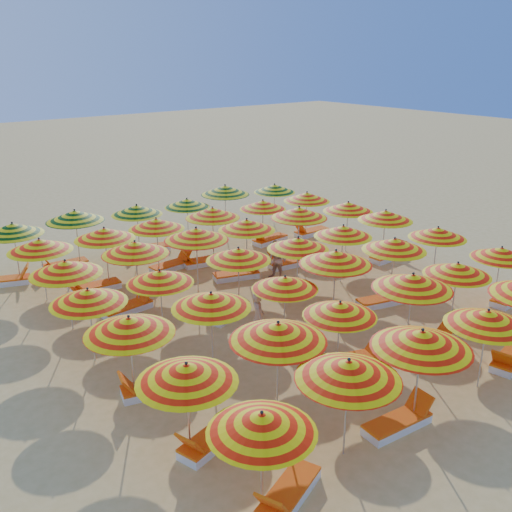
# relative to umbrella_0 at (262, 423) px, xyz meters

# --- Properties ---
(ground) EXTENTS (120.00, 120.00, 0.00)m
(ground) POSITION_rel_umbrella_0_xyz_m (5.78, 7.13, -1.89)
(ground) COLOR #E3B565
(ground) RESTS_ON ground
(umbrella_0) EXTENTS (2.26, 2.26, 2.15)m
(umbrella_0) POSITION_rel_umbrella_0_xyz_m (0.00, 0.00, 0.00)
(umbrella_0) COLOR silver
(umbrella_0) RESTS_ON ground
(umbrella_1) EXTENTS (2.85, 2.85, 2.34)m
(umbrella_1) POSITION_rel_umbrella_0_xyz_m (2.32, 0.11, 0.17)
(umbrella_1) COLOR silver
(umbrella_1) RESTS_ON ground
(umbrella_2) EXTENTS (2.90, 2.90, 2.40)m
(umbrella_2) POSITION_rel_umbrella_0_xyz_m (4.46, -0.06, 0.22)
(umbrella_2) COLOR silver
(umbrella_2) RESTS_ON ground
(umbrella_3) EXTENTS (2.67, 2.67, 2.20)m
(umbrella_3) POSITION_rel_umbrella_0_xyz_m (6.94, -0.17, 0.05)
(umbrella_3) COLOR silver
(umbrella_3) RESTS_ON ground
(umbrella_6) EXTENTS (2.36, 2.36, 2.25)m
(umbrella_6) POSITION_rel_umbrella_0_xyz_m (-0.26, 2.12, 0.09)
(umbrella_6) COLOR silver
(umbrella_6) RESTS_ON ground
(umbrella_7) EXTENTS (2.45, 2.45, 2.40)m
(umbrella_7) POSITION_rel_umbrella_0_xyz_m (2.18, 2.17, 0.22)
(umbrella_7) COLOR silver
(umbrella_7) RESTS_ON ground
(umbrella_8) EXTENTS (2.57, 2.57, 2.07)m
(umbrella_8) POSITION_rel_umbrella_0_xyz_m (4.62, 2.58, -0.07)
(umbrella_8) COLOR silver
(umbrella_8) RESTS_ON ground
(umbrella_9) EXTENTS (2.89, 2.89, 2.38)m
(umbrella_9) POSITION_rel_umbrella_0_xyz_m (7.08, 2.21, 0.21)
(umbrella_9) COLOR silver
(umbrella_9) RESTS_ON ground
(umbrella_10) EXTENTS (2.28, 2.28, 2.16)m
(umbrella_10) POSITION_rel_umbrella_0_xyz_m (9.36, 2.30, 0.01)
(umbrella_10) COLOR silver
(umbrella_10) RESTS_ON ground
(umbrella_11) EXTENTS (2.13, 2.13, 2.09)m
(umbrella_11) POSITION_rel_umbrella_0_xyz_m (11.96, 2.37, -0.05)
(umbrella_11) COLOR silver
(umbrella_11) RESTS_ON ground
(umbrella_12) EXTENTS (2.27, 2.27, 2.30)m
(umbrella_12) POSITION_rel_umbrella_0_xyz_m (-0.28, 4.69, 0.14)
(umbrella_12) COLOR silver
(umbrella_12) RESTS_ON ground
(umbrella_13) EXTENTS (2.79, 2.79, 2.24)m
(umbrella_13) POSITION_rel_umbrella_0_xyz_m (2.10, 4.80, 0.09)
(umbrella_13) COLOR silver
(umbrella_13) RESTS_ON ground
(umbrella_14) EXTENTS (2.26, 2.26, 2.06)m
(umbrella_14) POSITION_rel_umbrella_0_xyz_m (4.66, 4.82, -0.07)
(umbrella_14) COLOR silver
(umbrella_14) RESTS_ON ground
(umbrella_15) EXTENTS (2.36, 2.36, 2.41)m
(umbrella_15) POSITION_rel_umbrella_0_xyz_m (6.75, 4.86, 0.23)
(umbrella_15) COLOR silver
(umbrella_15) RESTS_ON ground
(umbrella_16) EXTENTS (2.43, 2.43, 2.29)m
(umbrella_16) POSITION_rel_umbrella_0_xyz_m (9.42, 4.76, 0.13)
(umbrella_16) COLOR silver
(umbrella_16) RESTS_ON ground
(umbrella_17) EXTENTS (2.76, 2.76, 2.21)m
(umbrella_17) POSITION_rel_umbrella_0_xyz_m (11.89, 4.81, 0.05)
(umbrella_17) COLOR silver
(umbrella_17) RESTS_ON ground
(umbrella_18) EXTENTS (2.74, 2.74, 2.20)m
(umbrella_18) POSITION_rel_umbrella_0_xyz_m (-0.30, 7.12, 0.05)
(umbrella_18) COLOR silver
(umbrella_18) RESTS_ON ground
(umbrella_19) EXTENTS (2.58, 2.58, 2.12)m
(umbrella_19) POSITION_rel_umbrella_0_xyz_m (1.97, 7.33, -0.02)
(umbrella_19) COLOR silver
(umbrella_19) RESTS_ON ground
(umbrella_20) EXTENTS (2.66, 2.66, 2.24)m
(umbrella_20) POSITION_rel_umbrella_0_xyz_m (4.80, 7.29, 0.08)
(umbrella_20) COLOR silver
(umbrella_20) RESTS_ON ground
(umbrella_21) EXTENTS (2.77, 2.77, 2.24)m
(umbrella_21) POSITION_rel_umbrella_0_xyz_m (7.04, 6.93, 0.08)
(umbrella_21) COLOR silver
(umbrella_21) RESTS_ON ground
(umbrella_22) EXTENTS (2.60, 2.60, 2.25)m
(umbrella_22) POSITION_rel_umbrella_0_xyz_m (9.26, 6.97, 0.09)
(umbrella_22) COLOR silver
(umbrella_22) RESTS_ON ground
(umbrella_23) EXTENTS (2.61, 2.61, 2.29)m
(umbrella_23) POSITION_rel_umbrella_0_xyz_m (11.98, 7.30, 0.13)
(umbrella_23) COLOR silver
(umbrella_23) RESTS_ON ground
(umbrella_24) EXTENTS (2.72, 2.72, 2.30)m
(umbrella_24) POSITION_rel_umbrella_0_xyz_m (-0.08, 9.36, 0.14)
(umbrella_24) COLOR silver
(umbrella_24) RESTS_ON ground
(umbrella_25) EXTENTS (2.33, 2.33, 2.35)m
(umbrella_25) POSITION_rel_umbrella_0_xyz_m (2.33, 9.62, 0.18)
(umbrella_25) COLOR silver
(umbrella_25) RESTS_ON ground
(umbrella_26) EXTENTS (2.82, 2.82, 2.41)m
(umbrella_26) POSITION_rel_umbrella_0_xyz_m (4.62, 9.53, 0.23)
(umbrella_26) COLOR silver
(umbrella_26) RESTS_ON ground
(umbrella_27) EXTENTS (2.59, 2.59, 2.28)m
(umbrella_27) POSITION_rel_umbrella_0_xyz_m (6.92, 9.67, 0.12)
(umbrella_27) COLOR silver
(umbrella_27) RESTS_ON ground
(umbrella_28) EXTENTS (2.55, 2.55, 2.39)m
(umbrella_28) POSITION_rel_umbrella_0_xyz_m (9.36, 9.47, 0.22)
(umbrella_28) COLOR silver
(umbrella_28) RESTS_ON ground
(umbrella_29) EXTENTS (2.16, 2.16, 2.23)m
(umbrella_29) POSITION_rel_umbrella_0_xyz_m (11.96, 9.29, 0.07)
(umbrella_29) COLOR silver
(umbrella_29) RESTS_ON ground
(umbrella_30) EXTENTS (2.51, 2.51, 2.27)m
(umbrella_30) POSITION_rel_umbrella_0_xyz_m (0.03, 12.03, 0.11)
(umbrella_30) COLOR silver
(umbrella_30) RESTS_ON ground
(umbrella_31) EXTENTS (2.34, 2.34, 2.28)m
(umbrella_31) POSITION_rel_umbrella_0_xyz_m (2.26, 11.88, 0.12)
(umbrella_31) COLOR silver
(umbrella_31) RESTS_ON ground
(umbrella_32) EXTENTS (2.79, 2.79, 2.24)m
(umbrella_32) POSITION_rel_umbrella_0_xyz_m (4.36, 11.94, 0.08)
(umbrella_32) COLOR silver
(umbrella_32) RESTS_ON ground
(umbrella_33) EXTENTS (2.72, 2.72, 2.32)m
(umbrella_33) POSITION_rel_umbrella_0_xyz_m (6.77, 11.73, 0.15)
(umbrella_33) COLOR silver
(umbrella_33) RESTS_ON ground
(umbrella_34) EXTENTS (2.50, 2.50, 2.12)m
(umbrella_34) POSITION_rel_umbrella_0_xyz_m (9.54, 12.01, -0.02)
(umbrella_34) COLOR silver
(umbrella_34) RESTS_ON ground
(umbrella_35) EXTENTS (2.35, 2.35, 2.21)m
(umbrella_35) POSITION_rel_umbrella_0_xyz_m (11.80, 11.67, 0.06)
(umbrella_35) COLOR silver
(umbrella_35) RESTS_ON ground
(umbrella_36) EXTENTS (2.71, 2.71, 2.31)m
(umbrella_36) POSITION_rel_umbrella_0_xyz_m (-0.17, 14.38, 0.15)
(umbrella_36) COLOR silver
(umbrella_36) RESTS_ON ground
(umbrella_37) EXTENTS (2.86, 2.86, 2.38)m
(umbrella_37) POSITION_rel_umbrella_0_xyz_m (2.20, 14.49, 0.20)
(umbrella_37) COLOR silver
(umbrella_37) RESTS_ON ground
(umbrella_38) EXTENTS (2.73, 2.73, 2.23)m
(umbrella_38) POSITION_rel_umbrella_0_xyz_m (4.71, 14.27, 0.07)
(umbrella_38) COLOR silver
(umbrella_38) RESTS_ON ground
(umbrella_39) EXTENTS (2.42, 2.42, 2.11)m
(umbrella_39) POSITION_rel_umbrella_0_xyz_m (7.15, 14.34, -0.04)
(umbrella_39) COLOR silver
(umbrella_39) RESTS_ON ground
(umbrella_40) EXTENTS (2.93, 2.93, 2.38)m
(umbrella_40) POSITION_rel_umbrella_0_xyz_m (9.30, 14.50, 0.20)
(umbrella_40) COLOR silver
(umbrella_40) RESTS_ON ground
(umbrella_41) EXTENTS (2.66, 2.66, 2.13)m
(umbrella_41) POSITION_rel_umbrella_0_xyz_m (11.94, 14.12, -0.02)
(umbrella_41) COLOR silver
(umbrella_41) RESTS_ON ground
(lounger_0) EXTENTS (1.82, 1.18, 0.69)m
(lounger_0) POSITION_rel_umbrella_0_xyz_m (0.50, -0.18, -1.74)
(lounger_0) COLOR white
(lounger_0) RESTS_ON ground
(lounger_1) EXTENTS (1.78, 0.73, 0.69)m
(lounger_1) POSITION_rel_umbrella_0_xyz_m (3.96, -0.03, -1.74)
(lounger_1) COLOR white
(lounger_1) RESTS_ON ground
(lounger_2) EXTENTS (1.82, 0.93, 0.69)m
(lounger_2) POSITION_rel_umbrella_0_xyz_m (8.63, -0.07, -1.74)
(lounger_2) COLOR white
(lounger_2) RESTS_ON ground
(lounger_3) EXTENTS (1.83, 1.04, 0.69)m
(lounger_3) POSITION_rel_umbrella_0_xyz_m (0.24, 2.08, -1.74)
(lounger_3) COLOR white
(lounger_3) RESTS_ON ground
(lounger_4) EXTENTS (1.83, 1.09, 0.69)m
(lounger_4) POSITION_rel_umbrella_0_xyz_m (5.22, 2.52, -1.74)
(lounger_4) COLOR white
(lounger_4) RESTS_ON ground
(lounger_5) EXTENTS (1.82, 1.25, 0.69)m
(lounger_5) POSITION_rel_umbrella_0_xyz_m (7.67, 2.01, -1.74)
(lounger_5) COLOR white
(lounger_5) RESTS_ON ground
(lounger_6) EXTENTS (1.79, 0.80, 0.69)m
(lounger_6) POSITION_rel_umbrella_0_xyz_m (12.46, 2.17, -1.74)
(lounger_6) COLOR white
(lounger_6) RESTS_ON ground
(lounger_7) EXTENTS (1.82, 0.99, 0.69)m
(lounger_7) POSITION_rel_umbrella_0_xyz_m (0.22, 4.65, -1.74)
(lounger_7) COLOR white
(lounger_7) RESTS_ON ground
(lounger_8) EXTENTS (1.82, 0.98, 0.69)m
(lounger_8) POSITION_rel_umbrella_0_xyz_m (8.92, 4.67, -1.74)
(lounger_8) COLOR white
(lounger_8) RESTS_ON ground
(lounger_9) EXTENTS (1.82, 1.18, 0.69)m
(lounger_9) POSITION_rel_umbrella_0_xyz_m (4.21, 7.11, -1.74)
(lounger_9) COLOR white
(lounger_9) RESTS_ON ground
(lounger_10) EXTENTS (1.74, 0.61, 0.69)m
(lounger_10) POSITION_rel_umbrella_0_xyz_m (12.58, 7.45, -1.74)
(lounger_10) COLOR white
(lounger_10) RESTS_ON ground
(lounger_11) EXTENTS (1.79, 0.77, 0.69)m
(lounger_11) POSITION_rel_umbrella_0_xyz_m (1.83, 9.42, -1.74)
(lounger_11) COLOR white
(lounger_11) RESTS_ON ground
(lounger_12) EXTENTS (1.83, 1.08, 0.69)m
(lounger_12) POSITION_rel_umbrella_0_xyz_m (6.41, 9.59, -1.74)
(lounger_12) COLOR white
(lounger_12) RESTS_ON ground
(lounger_13) EXTENTS (1.80, 0.82, 0.69)m
(lounger_13) POSITION_rel_umbrella_0_xyz_m (8.76, 9.36, -1.74)
(lounger_13) COLOR white
(lounger_13) RESTS_ON ground
(lounger_14) EXTENTS (1.77, 0.69, 0.69)m
(lounger_14) POSITION_rel_umbrella_0_xyz_m (1.66, 11.75, -1.74)
(lounger_14) COLOR white
(lounger_14) RESTS_ON ground
(lounger_15) EXTENTS (1.78, 0.75, 0.69)m
(lounger_15) POSITION_rel_umbrella_0_xyz_m (4.96, 12.00, -1.74)
(lounger_15) COLOR white
(lounger_15) RESTS_ON ground
(lounger_16) EXTENTS (1.81, 0.89, 0.69)m
(lounger_16) POSITION_rel_umbrella_0_xyz_m (6.17, 11.60, -1.74)
(lounger_16) COLOR white
(lounger_16) RESTS_ON ground
(lounger_17) EXTENTS (1.79, 0.78, 0.69)m
(lounger_17) POSITION_rel_umbrella_0_xyz_m (10.04, 12.15, -1.74)
(lounger_17) COLOR white
(lounger_17) RESTS_ON ground
(lounger_18) EXTENTS (1.74, 0.61, 0.69)m
(lounger_18) POSITION_rel_umbrella_0_xyz_m (12.30, 11.86, -1.74)
(lounger_18) COLOR white
(lounger_18) RESTS_ON ground
(lounger_19) EXTENTS (1.83, 1.15, 0.69)m
(lounger_19) POSITION_rel_umbrella_0_xyz_m (-0.68, 14.33, -1.74)
(lounger_19) COLOR white
(lounger_19) RESTS_ON ground
(lounger_20) EXTENTS (1.77, 0.69, 0.69)m
(lounger_20) POSITION_rel_umbrella_0_xyz_m (1.60, 14.62, -1.74)
(lounger_20) COLOR white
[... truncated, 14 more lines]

